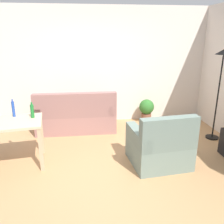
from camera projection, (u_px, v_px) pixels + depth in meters
name	position (u px, v px, depth m)	size (l,w,h in m)	color
ground_plane	(110.00, 164.00, 4.01)	(5.20, 4.40, 0.02)	tan
wall_rear	(99.00, 66.00, 5.66)	(5.20, 0.10, 2.70)	silver
couch	(76.00, 117.00, 5.34)	(1.73, 0.84, 0.92)	#996B66
torchiere_lamp	(221.00, 70.00, 4.57)	(0.32, 0.32, 1.81)	black
desk	(3.00, 129.00, 3.77)	(1.28, 0.86, 0.76)	#C6B28E
potted_plant	(147.00, 109.00, 5.83)	(0.36, 0.36, 0.57)	brown
armchair	(160.00, 146.00, 3.91)	(0.98, 0.93, 0.92)	slate
bottle_blue	(13.00, 109.00, 3.95)	(0.05, 0.05, 0.30)	#2347A3
bottle_green	(32.00, 111.00, 3.91)	(0.06, 0.06, 0.26)	#1E722D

